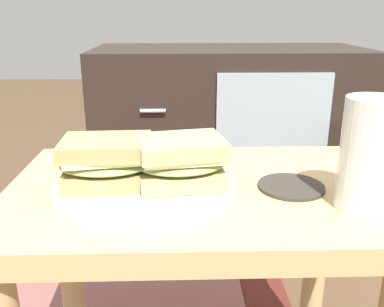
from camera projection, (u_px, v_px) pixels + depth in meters
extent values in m
cube|color=tan|center=(197.00, 196.00, 0.62)|extent=(0.56, 0.36, 0.04)
cylinder|color=tan|center=(71.00, 273.00, 0.83)|extent=(0.04, 0.04, 0.43)
cylinder|color=tan|center=(315.00, 268.00, 0.84)|extent=(0.04, 0.04, 0.43)
cube|color=black|center=(227.00, 126.00, 1.57)|extent=(0.96, 0.44, 0.58)
cube|color=#8C9EA8|center=(272.00, 141.00, 1.36)|extent=(0.37, 0.01, 0.44)
cylinder|color=silver|center=(153.00, 111.00, 1.31)|extent=(0.08, 0.01, 0.01)
cylinder|color=silver|center=(155.00, 176.00, 1.38)|extent=(0.08, 0.01, 0.01)
cube|color=#4C1E19|center=(57.00, 258.00, 1.25)|extent=(1.29, 0.60, 0.01)
cube|color=brown|center=(56.00, 257.00, 1.24)|extent=(1.06, 0.50, 0.00)
cylinder|color=silver|center=(145.00, 186.00, 0.60)|extent=(0.26, 0.26, 0.01)
cube|color=tan|center=(108.00, 176.00, 0.60)|extent=(0.13, 0.10, 0.02)
ellipsoid|color=#8CB260|center=(107.00, 164.00, 0.59)|extent=(0.14, 0.11, 0.02)
cube|color=beige|center=(107.00, 156.00, 0.59)|extent=(0.12, 0.10, 0.01)
cube|color=tan|center=(106.00, 147.00, 0.58)|extent=(0.13, 0.09, 0.02)
cube|color=tan|center=(181.00, 176.00, 0.60)|extent=(0.13, 0.10, 0.02)
ellipsoid|color=#8CB260|center=(181.00, 163.00, 0.59)|extent=(0.14, 0.11, 0.02)
cube|color=beige|center=(181.00, 156.00, 0.59)|extent=(0.12, 0.10, 0.01)
cube|color=tan|center=(181.00, 146.00, 0.58)|extent=(0.13, 0.11, 0.02)
cylinder|color=silver|center=(371.00, 155.00, 0.53)|extent=(0.08, 0.08, 0.15)
cylinder|color=orange|center=(369.00, 166.00, 0.53)|extent=(0.07, 0.07, 0.11)
cylinder|color=white|center=(376.00, 120.00, 0.51)|extent=(0.07, 0.07, 0.01)
cylinder|color=#332D28|center=(291.00, 187.00, 0.61)|extent=(0.10, 0.10, 0.01)
cube|color=tan|center=(375.00, 206.00, 1.24)|extent=(0.19, 0.15, 0.31)
cube|color=tan|center=(383.00, 153.00, 1.18)|extent=(0.18, 0.13, 0.02)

